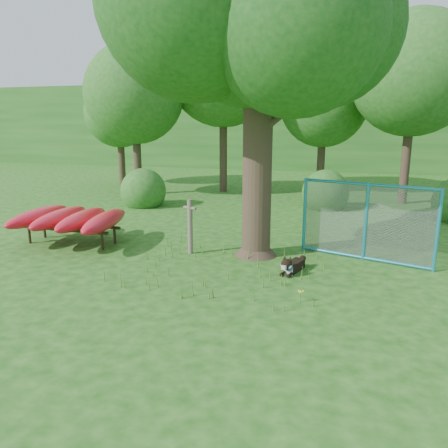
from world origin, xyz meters
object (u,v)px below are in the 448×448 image
(kayak_rack, at_px, (71,219))
(husky_dog, at_px, (292,266))
(oak_tree, at_px, (258,0))
(fence_section, at_px, (366,222))

(kayak_rack, relative_size, husky_dog, 3.03)
(kayak_rack, height_order, husky_dog, kayak_rack)
(oak_tree, height_order, kayak_rack, oak_tree)
(fence_section, bearing_deg, kayak_rack, -156.74)
(oak_tree, bearing_deg, fence_section, 7.31)
(oak_tree, distance_m, husky_dog, 5.96)
(husky_dog, bearing_deg, oak_tree, 152.05)
(oak_tree, xyz_separation_m, kayak_rack, (-5.04, -0.39, -5.21))
(kayak_rack, xyz_separation_m, fence_section, (7.69, 0.73, 0.24))
(oak_tree, distance_m, kayak_rack, 7.26)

